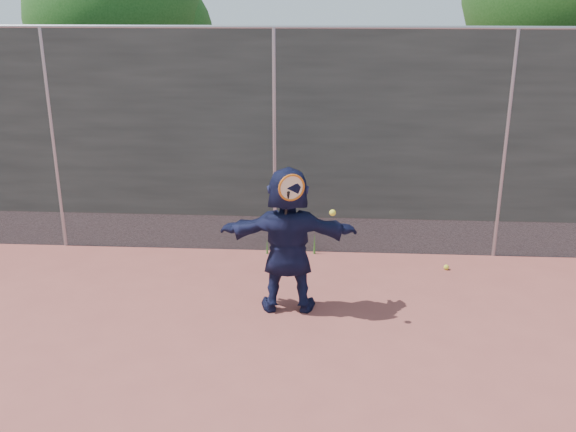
{
  "coord_description": "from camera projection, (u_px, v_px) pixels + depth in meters",
  "views": [
    {
      "loc": [
        0.71,
        -4.81,
        3.37
      ],
      "look_at": [
        0.29,
        1.77,
        1.1
      ],
      "focal_mm": 40.0,
      "sensor_mm": 36.0,
      "label": 1
    }
  ],
  "objects": [
    {
      "name": "ground",
      "position": [
        243.0,
        398.0,
        5.67
      ],
      "size": [
        80.0,
        80.0,
        0.0
      ],
      "primitive_type": "plane",
      "color": "#9E4C42",
      "rests_on": "ground"
    },
    {
      "name": "player",
      "position": [
        288.0,
        240.0,
        7.05
      ],
      "size": [
        1.55,
        0.54,
        1.66
      ],
      "primitive_type": "imported",
      "rotation": [
        0.0,
        0.0,
        3.17
      ],
      "color": "#141839",
      "rests_on": "ground"
    },
    {
      "name": "ball_ground",
      "position": [
        446.0,
        267.0,
        8.32
      ],
      "size": [
        0.07,
        0.07,
        0.07
      ],
      "primitive_type": "sphere",
      "color": "yellow",
      "rests_on": "ground"
    },
    {
      "name": "fence",
      "position": [
        274.0,
        139.0,
        8.46
      ],
      "size": [
        20.0,
        0.06,
        3.03
      ],
      "color": "#38423D",
      "rests_on": "ground"
    },
    {
      "name": "swing_action",
      "position": [
        295.0,
        192.0,
        6.65
      ],
      "size": [
        0.6,
        0.19,
        0.51
      ],
      "color": "#C85F12",
      "rests_on": "ground"
    },
    {
      "name": "tree_left",
      "position": [
        125.0,
        22.0,
        11.07
      ],
      "size": [
        3.15,
        3.0,
        4.53
      ],
      "color": "#382314",
      "rests_on": "ground"
    },
    {
      "name": "weed_clump",
      "position": [
        296.0,
        245.0,
        8.81
      ],
      "size": [
        0.68,
        0.07,
        0.3
      ],
      "color": "#387226",
      "rests_on": "ground"
    }
  ]
}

